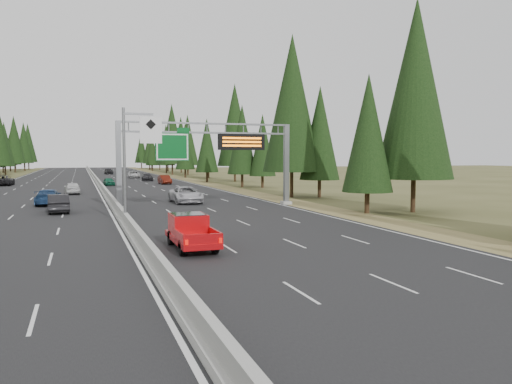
% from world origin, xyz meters
% --- Properties ---
extents(ground, '(400.00, 400.00, 0.00)m').
position_xyz_m(ground, '(0.00, 0.00, 0.00)').
color(ground, '#41431F').
rests_on(ground, ground).
extents(road, '(32.00, 260.00, 0.08)m').
position_xyz_m(road, '(0.00, 80.00, 0.04)').
color(road, black).
rests_on(road, ground).
extents(shoulder_right, '(3.60, 260.00, 0.06)m').
position_xyz_m(shoulder_right, '(17.80, 80.00, 0.03)').
color(shoulder_right, olive).
rests_on(shoulder_right, ground).
extents(median_barrier, '(0.70, 260.00, 0.85)m').
position_xyz_m(median_barrier, '(0.00, 80.00, 0.41)').
color(median_barrier, gray).
rests_on(median_barrier, road).
extents(sign_gantry, '(16.75, 0.98, 7.80)m').
position_xyz_m(sign_gantry, '(8.92, 34.88, 5.27)').
color(sign_gantry, slate).
rests_on(sign_gantry, road).
extents(hov_sign_pole, '(2.80, 0.50, 8.00)m').
position_xyz_m(hov_sign_pole, '(0.58, 24.97, 4.72)').
color(hov_sign_pole, slate).
rests_on(hov_sign_pole, road).
extents(tree_row_right, '(12.24, 235.74, 18.83)m').
position_xyz_m(tree_row_right, '(22.23, 77.44, 8.74)').
color(tree_row_right, black).
rests_on(tree_row_right, ground).
extents(silver_minivan, '(2.74, 5.88, 1.63)m').
position_xyz_m(silver_minivan, '(7.23, 39.91, 0.89)').
color(silver_minivan, silver).
rests_on(silver_minivan, road).
extents(red_pickup, '(1.88, 5.26, 1.72)m').
position_xyz_m(red_pickup, '(2.43, 15.23, 1.03)').
color(red_pickup, black).
rests_on(red_pickup, road).
extents(car_ahead_green, '(1.86, 3.89, 1.28)m').
position_xyz_m(car_ahead_green, '(1.50, 73.42, 0.72)').
color(car_ahead_green, '#156041').
rests_on(car_ahead_green, road).
extents(car_ahead_dkred, '(1.82, 4.66, 1.51)m').
position_xyz_m(car_ahead_dkred, '(10.68, 74.74, 0.84)').
color(car_ahead_dkred, '#56160C').
rests_on(car_ahead_dkred, road).
extents(car_ahead_dkgrey, '(2.12, 4.81, 1.37)m').
position_xyz_m(car_ahead_dkgrey, '(9.33, 87.09, 0.77)').
color(car_ahead_dkgrey, black).
rests_on(car_ahead_dkgrey, road).
extents(car_ahead_white, '(2.84, 5.47, 1.47)m').
position_xyz_m(car_ahead_white, '(8.23, 101.02, 0.82)').
color(car_ahead_white, '#B8B8B8').
rests_on(car_ahead_white, road).
extents(car_ahead_far, '(2.23, 4.91, 1.63)m').
position_xyz_m(car_ahead_far, '(4.29, 126.29, 0.90)').
color(car_ahead_far, black).
rests_on(car_ahead_far, road).
extents(car_onc_near, '(1.96, 4.76, 1.53)m').
position_xyz_m(car_onc_near, '(-4.65, 34.76, 0.85)').
color(car_onc_near, black).
rests_on(car_onc_near, road).
extents(car_onc_blue, '(2.48, 5.45, 1.55)m').
position_xyz_m(car_onc_blue, '(-5.79, 42.11, 0.85)').
color(car_onc_blue, navy).
rests_on(car_onc_blue, road).
extents(car_onc_white, '(2.11, 4.54, 1.50)m').
position_xyz_m(car_onc_white, '(-3.82, 56.23, 0.83)').
color(car_onc_white, silver).
rests_on(car_onc_white, road).
extents(car_onc_far, '(2.80, 5.88, 1.62)m').
position_xyz_m(car_onc_far, '(-14.50, 79.34, 0.89)').
color(car_onc_far, black).
rests_on(car_onc_far, road).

